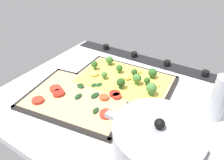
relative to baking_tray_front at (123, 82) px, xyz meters
The scene contains 8 objects.
ground_plane 8.98cm from the baking_tray_front, 105.28° to the left, with size 80.20×66.41×3.00cm, color silver.
stove_control_panel 21.35cm from the baking_tray_front, 96.23° to the right, with size 77.00×7.00×2.60cm.
baking_tray_front is the anchor object (origin of this frame).
broccoli_pizza 1.57cm from the baking_tray_front, 167.26° to the right, with size 36.41×24.65×5.89cm.
baking_tray_back 19.03cm from the baking_tray_front, 65.21° to the left, with size 38.94×31.21×1.30cm.
veggie_pizza_back 18.90cm from the baking_tray_front, 65.82° to the left, with size 36.20×28.47×1.90cm.
cooking_pot 34.31cm from the baking_tray_front, 132.41° to the left, with size 28.06×21.27×13.16cm.
oil_bottle 33.97cm from the baking_tray_front, behind, with size 4.82×4.82×19.86cm.
Camera 1 is at (-28.12, 48.81, 44.89)cm, focal length 32.29 mm.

